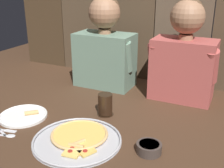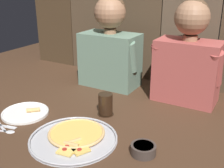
{
  "view_description": "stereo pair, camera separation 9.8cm",
  "coord_description": "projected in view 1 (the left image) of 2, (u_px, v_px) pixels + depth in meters",
  "views": [
    {
      "loc": [
        0.56,
        -1.09,
        0.68
      ],
      "look_at": [
        -0.01,
        0.1,
        0.18
      ],
      "focal_mm": 45.08,
      "sensor_mm": 36.0,
      "label": 1
    },
    {
      "loc": [
        0.64,
        -1.05,
        0.68
      ],
      "look_at": [
        -0.01,
        0.1,
        0.18
      ],
      "focal_mm": 45.08,
      "sensor_mm": 36.0,
      "label": 2
    }
  ],
  "objects": [
    {
      "name": "ground_plane",
      "position": [
        106.0,
        125.0,
        1.39
      ],
      "size": [
        3.2,
        3.2,
        0.0
      ],
      "primitive_type": "plane",
      "color": "#422B1C"
    },
    {
      "name": "pizza_tray",
      "position": [
        78.0,
        138.0,
        1.26
      ],
      "size": [
        0.4,
        0.4,
        0.03
      ],
      "color": "#B2B2B7",
      "rests_on": "ground"
    },
    {
      "name": "dipping_bowl",
      "position": [
        149.0,
        147.0,
        1.16
      ],
      "size": [
        0.11,
        0.11,
        0.04
      ],
      "color": "#3D332D",
      "rests_on": "ground"
    },
    {
      "name": "table_spoon",
      "position": [
        6.0,
        135.0,
        1.29
      ],
      "size": [
        0.14,
        0.07,
        0.01
      ],
      "color": "silver",
      "rests_on": "ground"
    },
    {
      "name": "table_knife",
      "position": [
        2.0,
        130.0,
        1.34
      ],
      "size": [
        0.16,
        0.05,
        0.01
      ],
      "color": "silver",
      "rests_on": "ground"
    },
    {
      "name": "diner_right",
      "position": [
        184.0,
        54.0,
        1.6
      ],
      "size": [
        0.39,
        0.21,
        0.58
      ],
      "color": "#AD4C47",
      "rests_on": "ground"
    },
    {
      "name": "diner_left",
      "position": [
        105.0,
        45.0,
        1.81
      ],
      "size": [
        0.41,
        0.21,
        0.58
      ],
      "color": "slate",
      "rests_on": "ground"
    },
    {
      "name": "drinking_glass",
      "position": [
        105.0,
        105.0,
        1.47
      ],
      "size": [
        0.09,
        0.09,
        0.12
      ],
      "color": "black",
      "rests_on": "ground"
    },
    {
      "name": "dinner_plate",
      "position": [
        24.0,
        115.0,
        1.46
      ],
      "size": [
        0.25,
        0.25,
        0.03
      ],
      "color": "white",
      "rests_on": "ground"
    }
  ]
}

